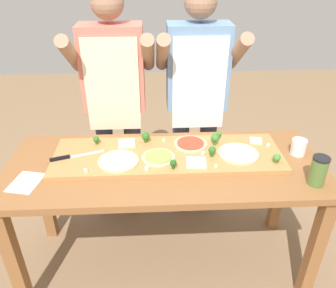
# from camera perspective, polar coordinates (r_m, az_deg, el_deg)

# --- Properties ---
(ground_plane) EXTENTS (8.00, 8.00, 0.00)m
(ground_plane) POSITION_cam_1_polar(r_m,az_deg,el_deg) (2.42, -0.42, -19.21)
(ground_plane) COLOR #896B4C
(prep_table) EXTENTS (1.78, 0.71, 0.80)m
(prep_table) POSITION_cam_1_polar(r_m,az_deg,el_deg) (1.95, -0.50, -6.02)
(prep_table) COLOR brown
(prep_table) RESTS_ON ground
(cutting_board) EXTENTS (1.31, 0.41, 0.03)m
(cutting_board) POSITION_cam_1_polar(r_m,az_deg,el_deg) (1.93, -0.02, -1.95)
(cutting_board) COLOR #B27F47
(cutting_board) RESTS_ON prep_table
(chefs_knife) EXTENTS (0.30, 0.11, 0.02)m
(chefs_knife) POSITION_cam_1_polar(r_m,az_deg,el_deg) (1.96, -16.44, -2.10)
(chefs_knife) COLOR #B7BABF
(chefs_knife) RESTS_ON cutting_board
(pizza_whole_pesto_green) EXTENTS (0.19, 0.19, 0.02)m
(pizza_whole_pesto_green) POSITION_cam_1_polar(r_m,az_deg,el_deg) (1.87, -1.66, -2.26)
(pizza_whole_pesto_green) COLOR beige
(pizza_whole_pesto_green) RESTS_ON cutting_board
(pizza_whole_white_garlic) EXTENTS (0.23, 0.23, 0.02)m
(pizza_whole_white_garlic) POSITION_cam_1_polar(r_m,az_deg,el_deg) (1.95, 11.93, -1.55)
(pizza_whole_white_garlic) COLOR beige
(pizza_whole_white_garlic) RESTS_ON cutting_board
(pizza_whole_tomato_red) EXTENTS (0.20, 0.20, 0.02)m
(pizza_whole_tomato_red) POSITION_cam_1_polar(r_m,az_deg,el_deg) (2.00, 3.86, 0.04)
(pizza_whole_tomato_red) COLOR beige
(pizza_whole_tomato_red) RESTS_ON cutting_board
(pizza_whole_cheese_artichoke) EXTENTS (0.23, 0.23, 0.02)m
(pizza_whole_cheese_artichoke) POSITION_cam_1_polar(r_m,az_deg,el_deg) (1.86, -8.49, -2.85)
(pizza_whole_cheese_artichoke) COLOR beige
(pizza_whole_cheese_artichoke) RESTS_ON cutting_board
(pizza_slice_far_right) EXTENTS (0.11, 0.11, 0.01)m
(pizza_slice_far_right) POSITION_cam_1_polar(r_m,az_deg,el_deg) (2.02, -7.05, 0.09)
(pizza_slice_far_right) COLOR beige
(pizza_slice_far_right) RESTS_ON cutting_board
(pizza_slice_near_left) EXTENTS (0.12, 0.12, 0.01)m
(pizza_slice_near_left) POSITION_cam_1_polar(r_m,az_deg,el_deg) (1.84, 4.85, -3.18)
(pizza_slice_near_left) COLOR beige
(pizza_slice_near_left) RESTS_ON cutting_board
(pizza_slice_near_right) EXTENTS (0.08, 0.08, 0.01)m
(pizza_slice_near_right) POSITION_cam_1_polar(r_m,az_deg,el_deg) (2.10, 14.77, 0.56)
(pizza_slice_near_right) COLOR beige
(pizza_slice_near_right) RESTS_ON cutting_board
(broccoli_floret_center_left) EXTENTS (0.05, 0.05, 0.07)m
(broccoli_floret_center_left) POSITION_cam_1_polar(r_m,az_deg,el_deg) (2.02, -3.85, 1.28)
(broccoli_floret_center_left) COLOR #366618
(broccoli_floret_center_left) RESTS_ON cutting_board
(broccoli_floret_center_right) EXTENTS (0.03, 0.03, 0.05)m
(broccoli_floret_center_right) POSITION_cam_1_polar(r_m,az_deg,el_deg) (2.08, 8.72, 1.66)
(broccoli_floret_center_right) COLOR #3F7220
(broccoli_floret_center_right) RESTS_ON cutting_board
(broccoli_floret_front_mid) EXTENTS (0.04, 0.04, 0.05)m
(broccoli_floret_front_mid) POSITION_cam_1_polar(r_m,az_deg,el_deg) (2.04, -12.16, 0.74)
(broccoli_floret_front_mid) COLOR #366618
(broccoli_floret_front_mid) RESTS_ON cutting_board
(broccoli_floret_back_mid) EXTENTS (0.05, 0.05, 0.07)m
(broccoli_floret_back_mid) POSITION_cam_1_polar(r_m,az_deg,el_deg) (2.00, 8.01, 0.98)
(broccoli_floret_back_mid) COLOR #3F7220
(broccoli_floret_back_mid) RESTS_ON cutting_board
(broccoli_floret_front_left) EXTENTS (0.04, 0.04, 0.05)m
(broccoli_floret_front_left) POSITION_cam_1_polar(r_m,az_deg,el_deg) (1.77, 0.90, -3.31)
(broccoli_floret_front_left) COLOR #2C5915
(broccoli_floret_front_left) RESTS_ON cutting_board
(broccoli_floret_front_right) EXTENTS (0.04, 0.04, 0.06)m
(broccoli_floret_front_right) POSITION_cam_1_polar(r_m,az_deg,el_deg) (1.91, 18.08, -2.27)
(broccoli_floret_front_right) COLOR #487A23
(broccoli_floret_front_right) RESTS_ON cutting_board
(broccoli_floret_back_left) EXTENTS (0.04, 0.04, 0.06)m
(broccoli_floret_back_left) POSITION_cam_1_polar(r_m,az_deg,el_deg) (1.89, 7.55, -1.12)
(broccoli_floret_back_left) COLOR #366618
(broccoli_floret_back_left) RESTS_ON cutting_board
(cheese_crumble_a) EXTENTS (0.02, 0.02, 0.02)m
(cheese_crumble_a) POSITION_cam_1_polar(r_m,az_deg,el_deg) (2.07, 16.80, -0.14)
(cheese_crumble_a) COLOR silver
(cheese_crumble_a) RESTS_ON cutting_board
(cheese_crumble_b) EXTENTS (0.02, 0.02, 0.02)m
(cheese_crumble_b) POSITION_cam_1_polar(r_m,az_deg,el_deg) (1.81, -13.88, -4.41)
(cheese_crumble_b) COLOR silver
(cheese_crumble_b) RESTS_ON cutting_board
(cheese_crumble_c) EXTENTS (0.02, 0.02, 0.01)m
(cheese_crumble_c) POSITION_cam_1_polar(r_m,az_deg,el_deg) (1.82, 8.17, -3.77)
(cheese_crumble_c) COLOR silver
(cheese_crumble_c) RESTS_ON cutting_board
(cheese_crumble_d) EXTENTS (0.02, 0.02, 0.02)m
(cheese_crumble_d) POSITION_cam_1_polar(r_m,az_deg,el_deg) (1.92, 6.02, -1.57)
(cheese_crumble_d) COLOR silver
(cheese_crumble_d) RESTS_ON cutting_board
(cheese_crumble_e) EXTENTS (0.01, 0.01, 0.01)m
(cheese_crumble_e) POSITION_cam_1_polar(r_m,az_deg,el_deg) (2.04, -0.84, 0.69)
(cheese_crumble_e) COLOR white
(cheese_crumble_e) RESTS_ON cutting_board
(cheese_crumble_f) EXTENTS (0.03, 0.03, 0.02)m
(cheese_crumble_f) POSITION_cam_1_polar(r_m,az_deg,el_deg) (1.78, -3.59, -4.17)
(cheese_crumble_f) COLOR white
(cheese_crumble_f) RESTS_ON cutting_board
(flour_cup) EXTENTS (0.09, 0.09, 0.09)m
(flour_cup) POSITION_cam_1_polar(r_m,az_deg,el_deg) (2.09, 21.38, -0.60)
(flour_cup) COLOR white
(flour_cup) RESTS_ON prep_table
(sauce_jar) EXTENTS (0.08, 0.08, 0.16)m
(sauce_jar) POSITION_cam_1_polar(r_m,az_deg,el_deg) (1.85, 24.31, -4.19)
(sauce_jar) COLOR #517033
(sauce_jar) RESTS_ON prep_table
(recipe_note) EXTENTS (0.17, 0.21, 0.00)m
(recipe_note) POSITION_cam_1_polar(r_m,az_deg,el_deg) (1.89, -23.14, -6.04)
(recipe_note) COLOR white
(recipe_note) RESTS_ON prep_table
(cook_left) EXTENTS (0.54, 0.39, 1.67)m
(cook_left) POSITION_cam_1_polar(r_m,az_deg,el_deg) (2.28, -9.07, 8.34)
(cook_left) COLOR #333847
(cook_left) RESTS_ON ground
(cook_right) EXTENTS (0.54, 0.39, 1.67)m
(cook_right) POSITION_cam_1_polar(r_m,az_deg,el_deg) (2.29, 4.91, 8.68)
(cook_right) COLOR #333847
(cook_right) RESTS_ON ground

